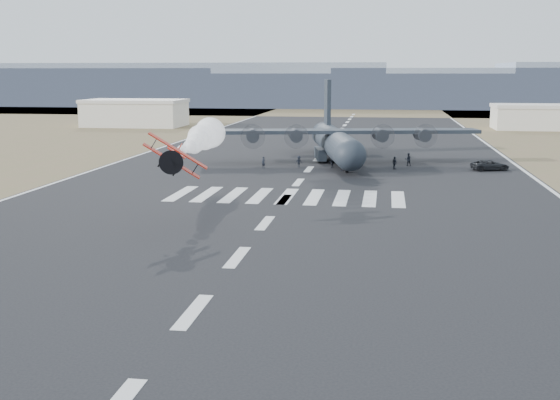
% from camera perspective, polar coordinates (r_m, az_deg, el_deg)
% --- Properties ---
extents(scrub_far, '(500.00, 80.00, 0.00)m').
position_cam_1_polar(scrub_far, '(255.27, 6.27, 7.27)').
color(scrub_far, brown).
rests_on(scrub_far, ground).
extents(runway_markings, '(60.00, 260.00, 0.01)m').
position_cam_1_polar(runway_markings, '(86.39, 1.50, 1.45)').
color(runway_markings, silver).
rests_on(runway_markings, ground).
extents(ridge_seg_b, '(150.00, 50.00, 15.00)m').
position_cam_1_polar(ridge_seg_b, '(317.55, -17.89, 8.78)').
color(ridge_seg_b, slate).
rests_on(ridge_seg_b, ground).
extents(ridge_seg_c, '(150.00, 50.00, 17.00)m').
position_cam_1_polar(ridge_seg_c, '(294.59, -6.34, 9.32)').
color(ridge_seg_c, slate).
rests_on(ridge_seg_c, ground).
extents(ridge_seg_d, '(150.00, 50.00, 13.00)m').
position_cam_1_polar(ridge_seg_d, '(284.98, 6.56, 8.88)').
color(ridge_seg_d, slate).
rests_on(ridge_seg_d, ground).
extents(ridge_seg_e, '(150.00, 50.00, 15.00)m').
position_cam_1_polar(ridge_seg_e, '(289.93, 19.65, 8.58)').
color(ridge_seg_e, slate).
rests_on(ridge_seg_e, ground).
extents(hangar_left, '(24.50, 14.50, 6.70)m').
position_cam_1_polar(hangar_left, '(181.13, -11.70, 6.97)').
color(hangar_left, beige).
rests_on(hangar_left, ground).
extents(hangar_right, '(20.50, 12.50, 5.90)m').
position_cam_1_polar(hangar_right, '(178.57, 20.17, 6.38)').
color(hangar_right, beige).
rests_on(hangar_right, ground).
extents(aerobatic_biplane, '(4.99, 5.23, 4.27)m').
position_cam_1_polar(aerobatic_biplane, '(61.18, -8.66, 3.50)').
color(aerobatic_biplane, red).
extents(smoke_trail, '(4.32, 22.17, 3.64)m').
position_cam_1_polar(smoke_trail, '(79.50, -6.10, 5.21)').
color(smoke_trail, white).
extents(transport_aircraft, '(42.08, 34.46, 12.19)m').
position_cam_1_polar(transport_aircraft, '(107.19, 4.54, 4.84)').
color(transport_aircraft, black).
rests_on(transport_aircraft, ground).
extents(support_vehicle, '(5.64, 3.72, 1.44)m').
position_cam_1_polar(support_vehicle, '(101.22, 16.72, 2.73)').
color(support_vehicle, black).
rests_on(support_vehicle, ground).
extents(crew_a, '(0.81, 0.86, 1.86)m').
position_cam_1_polar(crew_a, '(96.74, 5.04, 2.92)').
color(crew_a, black).
rests_on(crew_a, ground).
extents(crew_b, '(1.01, 0.75, 1.86)m').
position_cam_1_polar(crew_b, '(103.39, 10.37, 3.27)').
color(crew_b, black).
rests_on(crew_b, ground).
extents(crew_c, '(1.14, 0.85, 1.60)m').
position_cam_1_polar(crew_c, '(100.16, 1.54, 3.13)').
color(crew_c, black).
rests_on(crew_c, ground).
extents(crew_d, '(1.02, 1.15, 1.76)m').
position_cam_1_polar(crew_d, '(99.37, 9.30, 2.99)').
color(crew_d, black).
rests_on(crew_d, ground).
extents(crew_e, '(0.58, 0.93, 1.87)m').
position_cam_1_polar(crew_e, '(97.78, 5.67, 2.99)').
color(crew_e, black).
rests_on(crew_e, ground).
extents(crew_f, '(0.91, 1.56, 1.60)m').
position_cam_1_polar(crew_f, '(100.04, 4.24, 3.10)').
color(crew_f, black).
rests_on(crew_f, ground).
extents(crew_g, '(0.77, 0.75, 1.64)m').
position_cam_1_polar(crew_g, '(99.19, -1.36, 3.08)').
color(crew_g, black).
rests_on(crew_g, ground).
extents(crew_h, '(1.01, 0.85, 1.78)m').
position_cam_1_polar(crew_h, '(97.46, 5.55, 2.94)').
color(crew_h, black).
rests_on(crew_h, ground).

